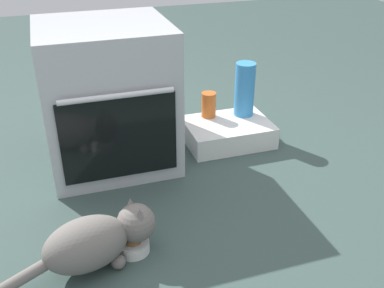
{
  "coord_description": "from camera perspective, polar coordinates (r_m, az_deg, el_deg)",
  "views": [
    {
      "loc": [
        -0.32,
        -1.66,
        1.18
      ],
      "look_at": [
        0.2,
        -0.04,
        0.25
      ],
      "focal_mm": 41.83,
      "sensor_mm": 36.0,
      "label": 1
    }
  ],
  "objects": [
    {
      "name": "ground",
      "position": [
        2.07,
        -5.7,
        -6.48
      ],
      "size": [
        8.0,
        8.0,
        0.0
      ],
      "primitive_type": "plane",
      "color": "#384C47"
    },
    {
      "name": "oven",
      "position": [
        2.21,
        -10.64,
        5.96
      ],
      "size": [
        0.6,
        0.61,
        0.7
      ],
      "color": "#B7BABF",
      "rests_on": "ground"
    },
    {
      "name": "pantry_cabinet",
      "position": [
        2.48,
        4.55,
        1.53
      ],
      "size": [
        0.46,
        0.33,
        0.12
      ],
      "primitive_type": "cube",
      "color": "white",
      "rests_on": "ground"
    },
    {
      "name": "food_bowl",
      "position": [
        1.76,
        -7.53,
        -12.64
      ],
      "size": [
        0.13,
        0.13,
        0.07
      ],
      "color": "white",
      "rests_on": "ground"
    },
    {
      "name": "cat",
      "position": [
        1.67,
        -12.17,
        -11.94
      ],
      "size": [
        0.65,
        0.26,
        0.22
      ],
      "rotation": [
        0.0,
        0.0,
        0.24
      ],
      "color": "slate",
      "rests_on": "ground"
    },
    {
      "name": "sauce_jar",
      "position": [
        2.49,
        2.14,
        5.02
      ],
      "size": [
        0.08,
        0.08,
        0.14
      ],
      "primitive_type": "cylinder",
      "color": "#D16023",
      "rests_on": "pantry_cabinet"
    },
    {
      "name": "water_bottle",
      "position": [
        2.5,
        6.72,
        6.93
      ],
      "size": [
        0.11,
        0.11,
        0.3
      ],
      "primitive_type": "cylinder",
      "color": "#388CD1",
      "rests_on": "pantry_cabinet"
    }
  ]
}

